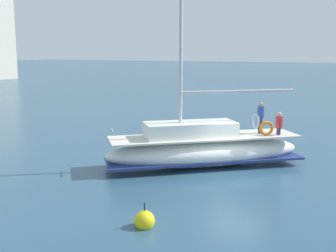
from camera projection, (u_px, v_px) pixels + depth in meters
ground_plane at (236, 175)px, 19.28m from camera, size 400.00×400.00×0.00m
main_sailboat at (203, 148)px, 20.71m from camera, size 8.22×8.73×11.64m
mooring_buoy at (144, 221)px, 13.60m from camera, size 0.67×0.67×0.93m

